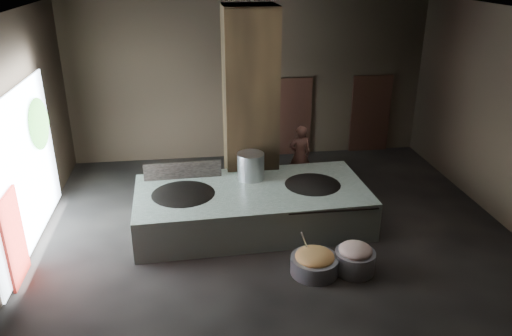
{
  "coord_description": "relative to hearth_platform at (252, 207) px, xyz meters",
  "views": [
    {
      "loc": [
        -1.65,
        -9.22,
        5.43
      ],
      "look_at": [
        -0.34,
        0.56,
        1.25
      ],
      "focal_mm": 35.0,
      "sensor_mm": 36.0,
      "label": 1
    }
  ],
  "objects": [
    {
      "name": "stock_pot",
      "position": [
        0.05,
        0.55,
        0.7
      ],
      "size": [
        0.6,
        0.6,
        0.64
      ],
      "primitive_type": "cylinder",
      "color": "#ABAEB3",
      "rests_on": "hearth_platform"
    },
    {
      "name": "doorway_near_glow",
      "position": [
        1.9,
        4.25,
        0.62
      ],
      "size": [
        0.89,
        0.04,
        2.1
      ],
      "primitive_type": "cube",
      "color": "#8C6647",
      "rests_on": "ground"
    },
    {
      "name": "wok_right_rim",
      "position": [
        1.35,
        0.05,
        0.39
      ],
      "size": [
        1.48,
        1.48,
        0.05
      ],
      "primitive_type": "cylinder",
      "color": "black",
      "rests_on": "hearth_platform"
    },
    {
      "name": "doorway_near",
      "position": [
        1.67,
        4.1,
        0.67
      ],
      "size": [
        1.18,
        0.08,
        2.38
      ],
      "primitive_type": "cube",
      "color": "black",
      "rests_on": "ground"
    },
    {
      "name": "cook",
      "position": [
        1.5,
        2.04,
        0.34
      ],
      "size": [
        0.6,
        0.42,
        1.55
      ],
      "primitive_type": "imported",
      "rotation": [
        0.0,
        0.0,
        3.24
      ],
      "color": "#8B5447",
      "rests_on": "ground"
    },
    {
      "name": "wok_left",
      "position": [
        -1.45,
        -0.05,
        0.32
      ],
      "size": [
        1.56,
        1.56,
        0.43
      ],
      "primitive_type": "ellipsoid",
      "color": "black",
      "rests_on": "hearth_platform"
    },
    {
      "name": "front_wall",
      "position": [
        0.47,
        -4.9,
        1.82
      ],
      "size": [
        10.0,
        0.1,
        4.5
      ],
      "primitive_type": "cube",
      "color": "black",
      "rests_on": "ground"
    },
    {
      "name": "meat_fill",
      "position": [
        1.68,
        -2.02,
        0.02
      ],
      "size": [
        0.62,
        0.62,
        0.24
      ],
      "primitive_type": "ellipsoid",
      "color": "#A77064",
      "rests_on": "meat_basin"
    },
    {
      "name": "veg_fill",
      "position": [
        0.92,
        -1.97,
        -0.08
      ],
      "size": [
        0.73,
        0.73,
        0.22
      ],
      "primitive_type": "ellipsoid",
      "color": "#98994A",
      "rests_on": "veg_basin"
    },
    {
      "name": "doorway_far_glow",
      "position": [
        4.11,
        4.2,
        0.62
      ],
      "size": [
        0.86,
        0.04,
        2.04
      ],
      "primitive_type": "cube",
      "color": "#8C6647",
      "rests_on": "ground"
    },
    {
      "name": "wok_left_rim",
      "position": [
        -1.45,
        -0.05,
        0.39
      ],
      "size": [
        1.59,
        1.59,
        0.05
      ],
      "primitive_type": "cylinder",
      "color": "black",
      "rests_on": "hearth_platform"
    },
    {
      "name": "wok_right",
      "position": [
        1.35,
        0.05,
        0.32
      ],
      "size": [
        1.45,
        1.45,
        0.41
      ],
      "primitive_type": "ellipsoid",
      "color": "black",
      "rests_on": "hearth_platform"
    },
    {
      "name": "ceiling",
      "position": [
        0.47,
        -0.35,
        4.12
      ],
      "size": [
        10.0,
        9.0,
        0.1
      ],
      "primitive_type": "cube",
      "color": "black",
      "rests_on": "back_wall"
    },
    {
      "name": "floor",
      "position": [
        0.47,
        -0.35,
        -0.48
      ],
      "size": [
        10.0,
        9.0,
        0.1
      ],
      "primitive_type": "cube",
      "color": "black",
      "rests_on": "ground"
    },
    {
      "name": "platform_cap",
      "position": [
        0.0,
        0.0,
        0.39
      ],
      "size": [
        4.83,
        2.32,
        0.03
      ],
      "primitive_type": "cube",
      "color": "black",
      "rests_on": "hearth_platform"
    },
    {
      "name": "pavilion_sliver",
      "position": [
        -4.41,
        -1.45,
        0.42
      ],
      "size": [
        0.05,
        0.9,
        1.7
      ],
      "primitive_type": "cube",
      "color": "maroon",
      "rests_on": "ground"
    },
    {
      "name": "veg_basin",
      "position": [
        0.92,
        -1.97,
        -0.27
      ],
      "size": [
        1.13,
        1.13,
        0.33
      ],
      "primitive_type": "cylinder",
      "rotation": [
        0.0,
        0.0,
        -0.32
      ],
      "color": "gray",
      "rests_on": "ground"
    },
    {
      "name": "doorway_far",
      "position": [
        4.07,
        4.1,
        0.67
      ],
      "size": [
        1.18,
        0.08,
        2.38
      ],
      "primitive_type": "cube",
      "color": "black",
      "rests_on": "ground"
    },
    {
      "name": "hearth_platform",
      "position": [
        0.0,
        0.0,
        0.0
      ],
      "size": [
        5.03,
        2.55,
        0.86
      ],
      "primitive_type": "cube",
      "rotation": [
        0.0,
        0.0,
        0.04
      ],
      "color": "#A8BBA9",
      "rests_on": "ground"
    },
    {
      "name": "pillar",
      "position": [
        0.17,
        1.55,
        1.82
      ],
      "size": [
        1.2,
        1.2,
        4.5
      ],
      "primitive_type": "cube",
      "color": "black",
      "rests_on": "ground"
    },
    {
      "name": "ladle",
      "position": [
        0.77,
        -1.82,
        0.12
      ],
      "size": [
        0.26,
        0.27,
        0.63
      ],
      "primitive_type": "cylinder",
      "rotation": [
        0.49,
        0.0,
        -0.76
      ],
      "color": "#ABAEB3",
      "rests_on": "veg_basin"
    },
    {
      "name": "left_wall",
      "position": [
        -4.58,
        -0.35,
        1.82
      ],
      "size": [
        0.1,
        9.0,
        4.5
      ],
      "primitive_type": "cube",
      "color": "black",
      "rests_on": "ground"
    },
    {
      "name": "back_wall",
      "position": [
        0.47,
        4.2,
        1.82
      ],
      "size": [
        10.0,
        0.1,
        4.5
      ],
      "primitive_type": "cube",
      "color": "black",
      "rests_on": "ground"
    },
    {
      "name": "tree_silhouette",
      "position": [
        -4.38,
        0.95,
        1.77
      ],
      "size": [
        0.28,
        1.1,
        1.1
      ],
      "primitive_type": "ellipsoid",
      "color": "#194714",
      "rests_on": "left_opening"
    },
    {
      "name": "splash_guard",
      "position": [
        -1.45,
        0.75,
        0.6
      ],
      "size": [
        1.72,
        0.13,
        0.43
      ],
      "primitive_type": "cube",
      "rotation": [
        0.0,
        0.0,
        0.04
      ],
      "color": "black",
      "rests_on": "hearth_platform"
    },
    {
      "name": "left_opening",
      "position": [
        -4.48,
        -0.15,
        1.17
      ],
      "size": [
        0.04,
        4.2,
        3.1
      ],
      "primitive_type": "cube",
      "color": "white",
      "rests_on": "ground"
    },
    {
      "name": "meat_basin",
      "position": [
        1.68,
        -2.02,
        -0.22
      ],
      "size": [
        0.93,
        0.93,
        0.41
      ],
      "primitive_type": "cylinder",
      "rotation": [
        0.0,
        0.0,
        0.28
      ],
      "color": "gray",
      "rests_on": "ground"
    }
  ]
}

